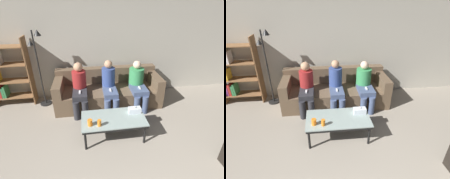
# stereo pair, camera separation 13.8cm
# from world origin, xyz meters

# --- Properties ---
(wall_back) EXTENTS (12.00, 0.06, 2.60)m
(wall_back) POSITION_xyz_m (0.00, 3.52, 1.30)
(wall_back) COLOR #B7B2A3
(wall_back) RESTS_ON ground_plane
(couch) EXTENTS (2.37, 0.88, 0.78)m
(couch) POSITION_xyz_m (0.00, 3.01, 0.29)
(couch) COLOR brown
(couch) RESTS_ON ground_plane
(coffee_table) EXTENTS (1.10, 0.59, 0.41)m
(coffee_table) POSITION_xyz_m (-0.06, 1.81, 0.37)
(coffee_table) COLOR #8C9E99
(coffee_table) RESTS_ON ground_plane
(cup_near_left) EXTENTS (0.08, 0.08, 0.11)m
(cup_near_left) POSITION_xyz_m (-0.47, 1.67, 0.46)
(cup_near_left) COLOR orange
(cup_near_left) RESTS_ON coffee_table
(cup_near_right) EXTENTS (0.06, 0.06, 0.11)m
(cup_near_right) POSITION_xyz_m (-0.32, 1.64, 0.46)
(cup_near_right) COLOR orange
(cup_near_right) RESTS_ON coffee_table
(tissue_box) EXTENTS (0.22, 0.12, 0.13)m
(tissue_box) POSITION_xyz_m (0.34, 1.91, 0.46)
(tissue_box) COLOR silver
(tissue_box) RESTS_ON coffee_table
(bookshelf) EXTENTS (0.90, 0.32, 1.55)m
(bookshelf) POSITION_xyz_m (-2.28, 3.29, 0.77)
(bookshelf) COLOR brown
(bookshelf) RESTS_ON ground_plane
(standing_lamp) EXTENTS (0.31, 0.26, 1.70)m
(standing_lamp) POSITION_xyz_m (-1.46, 3.15, 1.04)
(standing_lamp) COLOR black
(standing_lamp) RESTS_ON ground_plane
(seated_person_left_end) EXTENTS (0.31, 0.69, 1.06)m
(seated_person_left_end) POSITION_xyz_m (-0.64, 2.77, 0.56)
(seated_person_left_end) COLOR #28282D
(seated_person_left_end) RESTS_ON ground_plane
(seated_person_mid_left) EXTENTS (0.31, 0.70, 1.08)m
(seated_person_mid_left) POSITION_xyz_m (0.00, 2.77, 0.56)
(seated_person_mid_left) COLOR #47567A
(seated_person_mid_left) RESTS_ON ground_plane
(seated_person_mid_right) EXTENTS (0.33, 0.70, 1.04)m
(seated_person_mid_right) POSITION_xyz_m (0.64, 2.78, 0.55)
(seated_person_mid_right) COLOR #47567A
(seated_person_mid_right) RESTS_ON ground_plane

